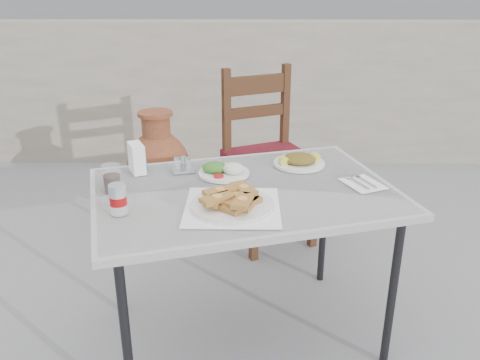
{
  "coord_description": "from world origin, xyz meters",
  "views": [
    {
      "loc": [
        -0.12,
        -1.85,
        1.57
      ],
      "look_at": [
        -0.14,
        0.12,
        0.76
      ],
      "focal_mm": 38.0,
      "sensor_mm": 36.0,
      "label": 1
    }
  ],
  "objects_px": {
    "pide_plate": "(232,199)",
    "condiment_caddy": "(183,166)",
    "soda_can": "(118,199)",
    "salad_rice_plate": "(223,170)",
    "terracotta_urn": "(159,171)",
    "salad_chopped_plate": "(299,161)",
    "cola_glass": "(112,179)",
    "chair": "(267,155)",
    "napkin_holder": "(137,158)",
    "cafe_table": "(244,200)"
  },
  "relations": [
    {
      "from": "soda_can",
      "to": "cola_glass",
      "type": "bearing_deg",
      "value": 109.71
    },
    {
      "from": "napkin_holder",
      "to": "cafe_table",
      "type": "bearing_deg",
      "value": -45.81
    },
    {
      "from": "pide_plate",
      "to": "napkin_holder",
      "type": "height_order",
      "value": "napkin_holder"
    },
    {
      "from": "soda_can",
      "to": "condiment_caddy",
      "type": "bearing_deg",
      "value": 66.51
    },
    {
      "from": "soda_can",
      "to": "terracotta_urn",
      "type": "height_order",
      "value": "soda_can"
    },
    {
      "from": "salad_rice_plate",
      "to": "salad_chopped_plate",
      "type": "distance_m",
      "value": 0.37
    },
    {
      "from": "pide_plate",
      "to": "condiment_caddy",
      "type": "height_order",
      "value": "pide_plate"
    },
    {
      "from": "cafe_table",
      "to": "cola_glass",
      "type": "xyz_separation_m",
      "value": [
        -0.54,
        -0.02,
        0.1
      ]
    },
    {
      "from": "pide_plate",
      "to": "soda_can",
      "type": "bearing_deg",
      "value": -172.48
    },
    {
      "from": "cola_glass",
      "to": "terracotta_urn",
      "type": "height_order",
      "value": "cola_glass"
    },
    {
      "from": "cafe_table",
      "to": "terracotta_urn",
      "type": "bearing_deg",
      "value": 115.25
    },
    {
      "from": "cafe_table",
      "to": "napkin_holder",
      "type": "height_order",
      "value": "napkin_holder"
    },
    {
      "from": "salad_rice_plate",
      "to": "napkin_holder",
      "type": "relative_size",
      "value": 1.71
    },
    {
      "from": "cola_glass",
      "to": "terracotta_urn",
      "type": "xyz_separation_m",
      "value": [
        -0.03,
        1.23,
        -0.44
      ]
    },
    {
      "from": "salad_rice_plate",
      "to": "chair",
      "type": "bearing_deg",
      "value": 74.65
    },
    {
      "from": "chair",
      "to": "pide_plate",
      "type": "bearing_deg",
      "value": -123.08
    },
    {
      "from": "salad_chopped_plate",
      "to": "terracotta_urn",
      "type": "bearing_deg",
      "value": 131.61
    },
    {
      "from": "cafe_table",
      "to": "napkin_holder",
      "type": "bearing_deg",
      "value": 159.07
    },
    {
      "from": "condiment_caddy",
      "to": "terracotta_urn",
      "type": "relative_size",
      "value": 0.15
    },
    {
      "from": "napkin_holder",
      "to": "terracotta_urn",
      "type": "xyz_separation_m",
      "value": [
        -0.09,
        1.03,
        -0.46
      ]
    },
    {
      "from": "pide_plate",
      "to": "salad_rice_plate",
      "type": "height_order",
      "value": "pide_plate"
    },
    {
      "from": "condiment_caddy",
      "to": "soda_can",
      "type": "bearing_deg",
      "value": -113.49
    },
    {
      "from": "salad_rice_plate",
      "to": "napkin_holder",
      "type": "distance_m",
      "value": 0.39
    },
    {
      "from": "soda_can",
      "to": "cola_glass",
      "type": "relative_size",
      "value": 1.04
    },
    {
      "from": "pide_plate",
      "to": "napkin_holder",
      "type": "distance_m",
      "value": 0.56
    },
    {
      "from": "pide_plate",
      "to": "cola_glass",
      "type": "xyz_separation_m",
      "value": [
        -0.49,
        0.16,
        0.01
      ]
    },
    {
      "from": "salad_rice_plate",
      "to": "terracotta_urn",
      "type": "bearing_deg",
      "value": 114.38
    },
    {
      "from": "soda_can",
      "to": "chair",
      "type": "relative_size",
      "value": 0.11
    },
    {
      "from": "terracotta_urn",
      "to": "soda_can",
      "type": "bearing_deg",
      "value": -85.72
    },
    {
      "from": "salad_chopped_plate",
      "to": "salad_rice_plate",
      "type": "bearing_deg",
      "value": -160.01
    },
    {
      "from": "soda_can",
      "to": "salad_rice_plate",
      "type": "bearing_deg",
      "value": 46.85
    },
    {
      "from": "pide_plate",
      "to": "salad_chopped_plate",
      "type": "xyz_separation_m",
      "value": [
        0.3,
        0.46,
        -0.01
      ]
    },
    {
      "from": "cola_glass",
      "to": "terracotta_urn",
      "type": "relative_size",
      "value": 0.15
    },
    {
      "from": "chair",
      "to": "napkin_holder",
      "type": "bearing_deg",
      "value": -151.53
    },
    {
      "from": "pide_plate",
      "to": "salad_chopped_plate",
      "type": "height_order",
      "value": "pide_plate"
    },
    {
      "from": "pide_plate",
      "to": "chair",
      "type": "relative_size",
      "value": 0.34
    },
    {
      "from": "soda_can",
      "to": "terracotta_urn",
      "type": "bearing_deg",
      "value": 94.28
    },
    {
      "from": "pide_plate",
      "to": "terracotta_urn",
      "type": "xyz_separation_m",
      "value": [
        -0.52,
        1.39,
        -0.43
      ]
    },
    {
      "from": "terracotta_urn",
      "to": "napkin_holder",
      "type": "bearing_deg",
      "value": -84.78
    },
    {
      "from": "soda_can",
      "to": "salad_chopped_plate",
      "type": "bearing_deg",
      "value": 36.0
    },
    {
      "from": "cola_glass",
      "to": "chair",
      "type": "relative_size",
      "value": 0.1
    },
    {
      "from": "pide_plate",
      "to": "condiment_caddy",
      "type": "bearing_deg",
      "value": 121.34
    },
    {
      "from": "condiment_caddy",
      "to": "terracotta_urn",
      "type": "height_order",
      "value": "condiment_caddy"
    },
    {
      "from": "cola_glass",
      "to": "chair",
      "type": "xyz_separation_m",
      "value": [
        0.67,
        1.01,
        -0.25
      ]
    },
    {
      "from": "cola_glass",
      "to": "condiment_caddy",
      "type": "relative_size",
      "value": 0.95
    },
    {
      "from": "salad_chopped_plate",
      "to": "napkin_holder",
      "type": "xyz_separation_m",
      "value": [
        -0.73,
        -0.1,
        0.05
      ]
    },
    {
      "from": "salad_rice_plate",
      "to": "cola_glass",
      "type": "height_order",
      "value": "cola_glass"
    },
    {
      "from": "cola_glass",
      "to": "chair",
      "type": "height_order",
      "value": "chair"
    },
    {
      "from": "salad_rice_plate",
      "to": "chair",
      "type": "height_order",
      "value": "chair"
    },
    {
      "from": "condiment_caddy",
      "to": "chair",
      "type": "distance_m",
      "value": 0.92
    }
  ]
}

